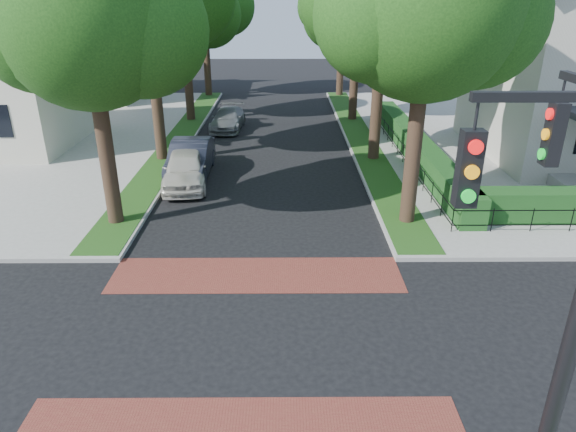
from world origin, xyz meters
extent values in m
plane|color=black|center=(0.00, 0.00, 0.00)|extent=(120.00, 120.00, 0.00)
cube|color=maroon|center=(0.00, 3.20, 0.01)|extent=(9.00, 2.20, 0.01)
cube|color=#274714|center=(5.40, 19.10, 0.16)|extent=(1.60, 29.80, 0.02)
cube|color=#274714|center=(-5.40, 19.10, 0.16)|extent=(1.60, 29.80, 0.02)
cylinder|color=black|center=(5.50, 7.00, 3.83)|extent=(0.56, 0.56, 7.35)
sphere|color=#173E11|center=(5.50, 7.00, 7.71)|extent=(6.20, 6.20, 6.20)
sphere|color=#173E11|center=(7.21, 7.30, 7.31)|extent=(4.65, 4.65, 4.65)
sphere|color=#173E11|center=(3.95, 6.80, 7.41)|extent=(4.34, 4.34, 4.34)
cylinder|color=black|center=(5.50, 15.00, 4.00)|extent=(0.56, 0.56, 7.70)
sphere|color=#173E11|center=(7.31, 15.30, 7.67)|extent=(4.95, 4.95, 4.95)
sphere|color=#173E11|center=(3.85, 14.80, 7.77)|extent=(4.62, 4.62, 4.62)
cylinder|color=black|center=(5.50, 24.00, 3.47)|extent=(0.56, 0.56, 6.65)
sphere|color=#173E11|center=(5.50, 24.00, 6.99)|extent=(5.80, 5.80, 5.80)
sphere|color=#173E11|center=(7.09, 24.30, 6.59)|extent=(4.35, 4.35, 4.35)
sphere|color=#173E11|center=(4.05, 23.80, 6.69)|extent=(4.06, 4.06, 4.06)
sphere|color=#173E11|center=(5.60, 25.45, 7.49)|extent=(3.77, 3.77, 3.77)
cylinder|color=black|center=(5.50, 33.00, 3.65)|extent=(0.56, 0.56, 7.00)
sphere|color=#173E11|center=(5.50, 33.00, 7.35)|extent=(6.00, 6.00, 6.00)
sphere|color=#173E11|center=(7.15, 33.30, 6.95)|extent=(4.50, 4.50, 4.50)
sphere|color=#173E11|center=(4.00, 32.80, 7.05)|extent=(4.20, 4.20, 4.20)
cylinder|color=black|center=(-5.50, 7.00, 3.65)|extent=(0.56, 0.56, 7.00)
sphere|color=#173E11|center=(-5.50, 7.00, 7.35)|extent=(6.00, 6.00, 6.00)
sphere|color=#173E11|center=(-3.85, 7.30, 6.95)|extent=(4.50, 4.50, 4.50)
sphere|color=#173E11|center=(-7.00, 6.80, 7.05)|extent=(4.20, 4.20, 4.20)
sphere|color=#173E11|center=(-5.40, 8.50, 7.85)|extent=(3.90, 3.90, 3.90)
cylinder|color=black|center=(-5.50, 15.00, 4.17)|extent=(0.56, 0.56, 8.05)
cylinder|color=black|center=(-5.50, 24.00, 3.58)|extent=(0.56, 0.56, 6.86)
sphere|color=#173E11|center=(-5.50, 24.00, 7.21)|extent=(5.60, 5.60, 5.60)
sphere|color=#173E11|center=(-3.96, 24.30, 6.81)|extent=(4.20, 4.20, 4.20)
sphere|color=#173E11|center=(-6.90, 23.80, 6.91)|extent=(3.92, 3.92, 3.92)
cylinder|color=black|center=(-5.50, 33.00, 3.72)|extent=(0.56, 0.56, 7.14)
sphere|color=#173E11|center=(-5.50, 33.00, 7.49)|extent=(6.20, 6.20, 6.20)
sphere|color=#173E11|center=(-3.79, 33.30, 7.09)|extent=(4.65, 4.65, 4.65)
sphere|color=#173E11|center=(-7.05, 32.80, 7.19)|extent=(4.34, 4.34, 4.34)
cube|color=#1B4618|center=(7.70, 15.00, 0.75)|extent=(1.00, 18.00, 1.20)
cube|color=beige|center=(-15.50, 32.00, 3.40)|extent=(9.00, 8.00, 6.50)
cube|color=black|center=(4.10, -4.60, 6.95)|extent=(2.00, 0.12, 0.12)
cube|color=black|center=(3.20, -4.60, 6.05)|extent=(0.28, 0.22, 1.00)
cylinder|color=red|center=(3.20, -4.73, 6.37)|extent=(0.18, 0.05, 0.18)
cylinder|color=orange|center=(3.20, -4.73, 6.05)|extent=(0.18, 0.05, 0.18)
cylinder|color=#0CB226|center=(3.20, -4.73, 5.73)|extent=(0.18, 0.05, 0.18)
cube|color=black|center=(5.10, -2.90, 6.05)|extent=(0.22, 0.28, 1.00)
cylinder|color=red|center=(4.97, -2.90, 6.37)|extent=(0.05, 0.18, 0.18)
cylinder|color=orange|center=(4.97, -2.90, 6.05)|extent=(0.05, 0.18, 0.18)
cylinder|color=#0CB226|center=(4.97, -2.90, 5.73)|extent=(0.05, 0.18, 0.18)
imported|color=beige|center=(-3.60, 11.32, 0.80)|extent=(2.37, 4.88, 1.60)
imported|color=black|center=(-3.60, 12.72, 0.84)|extent=(1.88, 5.15, 1.69)
imported|color=slate|center=(-2.75, 21.81, 0.66)|extent=(2.12, 4.67, 1.33)
camera|label=1|loc=(0.88, -10.74, 8.09)|focal=32.00mm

